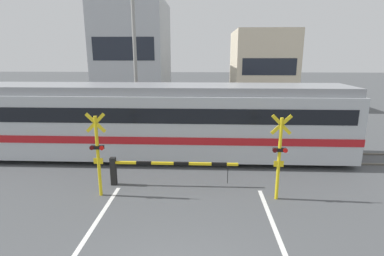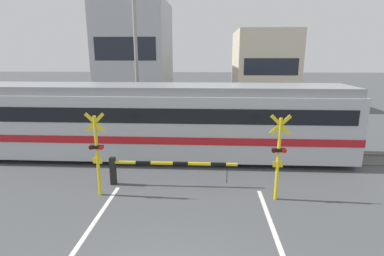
% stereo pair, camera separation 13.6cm
% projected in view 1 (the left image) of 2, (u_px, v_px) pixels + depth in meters
% --- Properties ---
extents(rail_track_near, '(50.00, 0.10, 0.08)m').
position_uv_depth(rail_track_near, '(192.00, 161.00, 13.68)').
color(rail_track_near, '#5B564C').
rests_on(rail_track_near, ground_plane).
extents(rail_track_far, '(50.00, 0.10, 0.08)m').
position_uv_depth(rail_track_far, '(193.00, 151.00, 15.07)').
color(rail_track_far, '#5B564C').
rests_on(rail_track_far, ground_plane).
extents(commuter_train, '(18.77, 3.04, 3.45)m').
position_uv_depth(commuter_train, '(146.00, 119.00, 14.04)').
color(commuter_train, '#B7BCC1').
rests_on(commuter_train, ground_plane).
extents(crossing_barrier_near, '(4.75, 0.20, 1.07)m').
position_uv_depth(crossing_barrier_near, '(149.00, 167.00, 11.12)').
color(crossing_barrier_near, black).
rests_on(crossing_barrier_near, ground_plane).
extents(crossing_barrier_far, '(4.75, 0.20, 1.07)m').
position_uv_depth(crossing_barrier_far, '(221.00, 129.00, 16.75)').
color(crossing_barrier_far, black).
rests_on(crossing_barrier_far, ground_plane).
extents(crossing_signal_left, '(0.68, 0.15, 2.94)m').
position_uv_depth(crossing_signal_left, '(98.00, 151.00, 10.10)').
color(crossing_signal_left, yellow).
rests_on(crossing_signal_left, ground_plane).
extents(crossing_signal_right, '(0.68, 0.15, 2.94)m').
position_uv_depth(crossing_signal_right, '(279.00, 154.00, 9.84)').
color(crossing_signal_right, yellow).
rests_on(crossing_signal_right, ground_plane).
extents(building_left_of_street, '(6.22, 7.50, 9.56)m').
position_uv_depth(building_left_of_street, '(134.00, 55.00, 28.61)').
color(building_left_of_street, '#B2B7BC').
rests_on(building_left_of_street, ground_plane).
extents(building_right_of_street, '(5.31, 7.50, 6.92)m').
position_uv_depth(building_right_of_street, '(261.00, 69.00, 28.40)').
color(building_right_of_street, beige).
rests_on(building_right_of_street, ground_plane).
extents(utility_pole_streetside, '(0.22, 0.22, 8.16)m').
position_uv_depth(utility_pole_streetside, '(135.00, 66.00, 18.60)').
color(utility_pole_streetside, gray).
rests_on(utility_pole_streetside, ground_plane).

